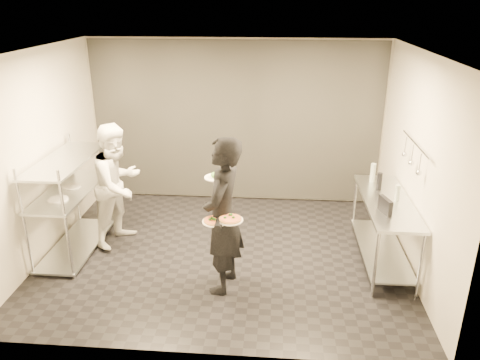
# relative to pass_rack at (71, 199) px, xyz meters

# --- Properties ---
(room_shell) EXTENTS (5.00, 4.00, 2.80)m
(room_shell) POSITION_rel_pass_rack_xyz_m (2.15, 1.18, 0.63)
(room_shell) COLOR black
(room_shell) RESTS_ON ground
(pass_rack) EXTENTS (0.60, 1.60, 1.50)m
(pass_rack) POSITION_rel_pass_rack_xyz_m (0.00, 0.00, 0.00)
(pass_rack) COLOR #BABCC2
(pass_rack) RESTS_ON ground
(prep_counter) EXTENTS (0.60, 1.80, 0.92)m
(prep_counter) POSITION_rel_pass_rack_xyz_m (4.33, 0.00, -0.14)
(prep_counter) COLOR #BABCC2
(prep_counter) RESTS_ON ground
(utensil_rail) EXTENTS (0.07, 1.20, 0.31)m
(utensil_rail) POSITION_rel_pass_rack_xyz_m (4.58, 0.00, 0.78)
(utensil_rail) COLOR #BABCC2
(utensil_rail) RESTS_ON room_shell
(waiter) EXTENTS (0.59, 0.79, 1.96)m
(waiter) POSITION_rel_pass_rack_xyz_m (2.24, -0.78, 0.21)
(waiter) COLOR black
(waiter) RESTS_ON ground
(chef) EXTENTS (0.96, 1.07, 1.80)m
(chef) POSITION_rel_pass_rack_xyz_m (0.60, 0.29, 0.13)
(chef) COLOR silver
(chef) RESTS_ON ground
(pizza_plate_near) EXTENTS (0.29, 0.29, 0.05)m
(pizza_plate_near) POSITION_rel_pass_rack_xyz_m (2.17, -0.97, 0.24)
(pizza_plate_near) COLOR white
(pizza_plate_near) RESTS_ON waiter
(pizza_plate_far) EXTENTS (0.29, 0.29, 0.05)m
(pizza_plate_far) POSITION_rel_pass_rack_xyz_m (2.35, -0.99, 0.28)
(pizza_plate_far) COLOR white
(pizza_plate_far) RESTS_ON waiter
(salad_plate) EXTENTS (0.29, 0.29, 0.07)m
(salad_plate) POSITION_rel_pass_rack_xyz_m (2.13, -0.46, 0.60)
(salad_plate) COLOR white
(salad_plate) RESTS_ON waiter
(pos_monitor) EXTENTS (0.13, 0.28, 0.20)m
(pos_monitor) POSITION_rel_pass_rack_xyz_m (4.21, -0.40, 0.25)
(pos_monitor) COLOR black
(pos_monitor) RESTS_ON prep_counter
(bottle_green) EXTENTS (0.07, 0.07, 0.26)m
(bottle_green) POSITION_rel_pass_rack_xyz_m (4.25, 0.68, 0.28)
(bottle_green) COLOR gray
(bottle_green) RESTS_ON prep_counter
(bottle_clear) EXTENTS (0.06, 0.06, 0.21)m
(bottle_clear) POSITION_rel_pass_rack_xyz_m (4.45, 0.00, 0.26)
(bottle_clear) COLOR gray
(bottle_clear) RESTS_ON prep_counter
(bottle_dark) EXTENTS (0.07, 0.07, 0.25)m
(bottle_dark) POSITION_rel_pass_rack_xyz_m (4.28, 0.34, 0.27)
(bottle_dark) COLOR black
(bottle_dark) RESTS_ON prep_counter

